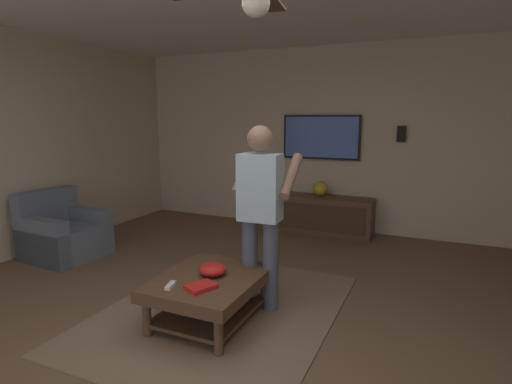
{
  "coord_description": "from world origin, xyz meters",
  "views": [
    {
      "loc": [
        -2.35,
        -1.39,
        1.71
      ],
      "look_at": [
        1.04,
        0.13,
        1.03
      ],
      "focal_mm": 28.74,
      "sensor_mm": 36.0,
      "label": 1
    }
  ],
  "objects_px": {
    "media_console": "(315,214)",
    "coffee_table": "(209,288)",
    "armchair": "(63,235)",
    "wall_speaker_left": "(402,134)",
    "book": "(201,287)",
    "bowl": "(213,269)",
    "tv": "(321,137)",
    "remote_white": "(170,285)",
    "wall_speaker_right": "(260,137)",
    "person_standing": "(261,207)",
    "vase_round": "(320,189)"
  },
  "relations": [
    {
      "from": "coffee_table",
      "to": "wall_speaker_right",
      "type": "relative_size",
      "value": 4.55
    },
    {
      "from": "coffee_table",
      "to": "tv",
      "type": "bearing_deg",
      "value": -0.59
    },
    {
      "from": "tv",
      "to": "person_standing",
      "type": "distance_m",
      "value": 2.91
    },
    {
      "from": "armchair",
      "to": "coffee_table",
      "type": "distance_m",
      "value": 2.58
    },
    {
      "from": "remote_white",
      "to": "media_console",
      "type": "bearing_deg",
      "value": -18.68
    },
    {
      "from": "armchair",
      "to": "vase_round",
      "type": "relative_size",
      "value": 3.9
    },
    {
      "from": "book",
      "to": "wall_speaker_right",
      "type": "distance_m",
      "value": 3.81
    },
    {
      "from": "armchair",
      "to": "media_console",
      "type": "relative_size",
      "value": 0.5
    },
    {
      "from": "media_console",
      "to": "remote_white",
      "type": "height_order",
      "value": "media_console"
    },
    {
      "from": "remote_white",
      "to": "bowl",
      "type": "bearing_deg",
      "value": -42.79
    },
    {
      "from": "vase_round",
      "to": "wall_speaker_right",
      "type": "relative_size",
      "value": 1.0
    },
    {
      "from": "person_standing",
      "to": "remote_white",
      "type": "height_order",
      "value": "person_standing"
    },
    {
      "from": "tv",
      "to": "book",
      "type": "relative_size",
      "value": 5.33
    },
    {
      "from": "coffee_table",
      "to": "media_console",
      "type": "distance_m",
      "value": 3.03
    },
    {
      "from": "armchair",
      "to": "vase_round",
      "type": "bearing_deg",
      "value": 46.25
    },
    {
      "from": "armchair",
      "to": "wall_speaker_left",
      "type": "distance_m",
      "value": 4.65
    },
    {
      "from": "coffee_table",
      "to": "tv",
      "type": "relative_size",
      "value": 0.85
    },
    {
      "from": "person_standing",
      "to": "bowl",
      "type": "relative_size",
      "value": 7.15
    },
    {
      "from": "bowl",
      "to": "vase_round",
      "type": "distance_m",
      "value": 3.04
    },
    {
      "from": "vase_round",
      "to": "armchair",
      "type": "bearing_deg",
      "value": 132.72
    },
    {
      "from": "bowl",
      "to": "wall_speaker_right",
      "type": "height_order",
      "value": "wall_speaker_right"
    },
    {
      "from": "media_console",
      "to": "coffee_table",
      "type": "bearing_deg",
      "value": -0.64
    },
    {
      "from": "person_standing",
      "to": "book",
      "type": "xyz_separation_m",
      "value": [
        -0.66,
        0.22,
        -0.51
      ]
    },
    {
      "from": "vase_round",
      "to": "media_console",
      "type": "bearing_deg",
      "value": 121.24
    },
    {
      "from": "tv",
      "to": "armchair",
      "type": "bearing_deg",
      "value": -44.23
    },
    {
      "from": "wall_speaker_right",
      "to": "remote_white",
      "type": "bearing_deg",
      "value": -167.39
    },
    {
      "from": "armchair",
      "to": "wall_speaker_left",
      "type": "relative_size",
      "value": 3.9
    },
    {
      "from": "tv",
      "to": "wall_speaker_right",
      "type": "distance_m",
      "value": 1.01
    },
    {
      "from": "media_console",
      "to": "remote_white",
      "type": "relative_size",
      "value": 11.33
    },
    {
      "from": "coffee_table",
      "to": "media_console",
      "type": "xyz_separation_m",
      "value": [
        3.03,
        -0.03,
        -0.02
      ]
    },
    {
      "from": "bowl",
      "to": "media_console",
      "type": "bearing_deg",
      "value": -0.43
    },
    {
      "from": "armchair",
      "to": "person_standing",
      "type": "height_order",
      "value": "person_standing"
    },
    {
      "from": "tv",
      "to": "wall_speaker_right",
      "type": "height_order",
      "value": "tv"
    },
    {
      "from": "person_standing",
      "to": "wall_speaker_left",
      "type": "xyz_separation_m",
      "value": [
        2.87,
        -0.89,
        0.54
      ]
    },
    {
      "from": "bowl",
      "to": "wall_speaker_right",
      "type": "relative_size",
      "value": 1.04
    },
    {
      "from": "person_standing",
      "to": "wall_speaker_left",
      "type": "relative_size",
      "value": 7.45
    },
    {
      "from": "coffee_table",
      "to": "remote_white",
      "type": "xyz_separation_m",
      "value": [
        -0.31,
        0.17,
        0.12
      ]
    },
    {
      "from": "wall_speaker_right",
      "to": "bowl",
      "type": "bearing_deg",
      "value": -163.13
    },
    {
      "from": "coffee_table",
      "to": "book",
      "type": "height_order",
      "value": "book"
    },
    {
      "from": "person_standing",
      "to": "tv",
      "type": "bearing_deg",
      "value": 2.33
    },
    {
      "from": "remote_white",
      "to": "book",
      "type": "bearing_deg",
      "value": -90.93
    },
    {
      "from": "vase_round",
      "to": "wall_speaker_right",
      "type": "bearing_deg",
      "value": 78.67
    },
    {
      "from": "tv",
      "to": "book",
      "type": "xyz_separation_m",
      "value": [
        -3.52,
        -0.04,
        -0.99
      ]
    },
    {
      "from": "coffee_table",
      "to": "tv",
      "type": "distance_m",
      "value": 3.46
    },
    {
      "from": "tv",
      "to": "wall_speaker_left",
      "type": "height_order",
      "value": "tv"
    },
    {
      "from": "vase_round",
      "to": "wall_speaker_left",
      "type": "distance_m",
      "value": 1.37
    },
    {
      "from": "bowl",
      "to": "wall_speaker_left",
      "type": "height_order",
      "value": "wall_speaker_left"
    },
    {
      "from": "armchair",
      "to": "tv",
      "type": "height_order",
      "value": "tv"
    },
    {
      "from": "bowl",
      "to": "wall_speaker_left",
      "type": "xyz_separation_m",
      "value": [
        3.25,
        -1.16,
        1.02
      ]
    },
    {
      "from": "armchair",
      "to": "wall_speaker_right",
      "type": "xyz_separation_m",
      "value": [
        2.6,
        -1.51,
        1.11
      ]
    }
  ]
}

